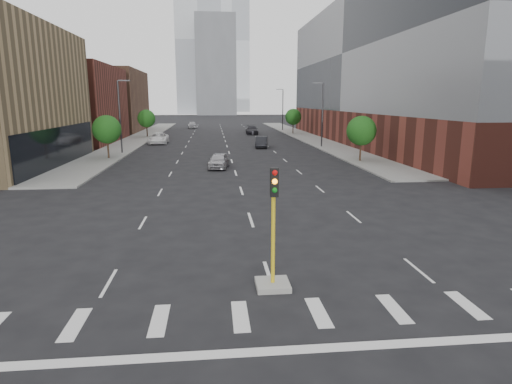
{
  "coord_description": "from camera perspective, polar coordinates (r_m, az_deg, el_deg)",
  "views": [
    {
      "loc": [
        -2.04,
        -5.26,
        6.62
      ],
      "look_at": [
        -0.12,
        13.83,
        2.5
      ],
      "focal_mm": 30.0,
      "sensor_mm": 36.0,
      "label": 1
    }
  ],
  "objects": [
    {
      "name": "tree_right_near",
      "position": [
        48.13,
        13.88,
        7.93
      ],
      "size": [
        3.2,
        3.2,
        4.85
      ],
      "color": "#382619",
      "rests_on": "ground"
    },
    {
      "name": "building_left_far_a",
      "position": [
        75.67,
        -25.86,
        10.47
      ],
      "size": [
        20.0,
        22.0,
        12.0
      ],
      "primitive_type": "cube",
      "color": "brown",
      "rests_on": "ground"
    },
    {
      "name": "sidewalk_left_far",
      "position": [
        80.58,
        -15.1,
        7.05
      ],
      "size": [
        5.0,
        92.0,
        0.15
      ],
      "primitive_type": "cube",
      "color": "gray",
      "rests_on": "ground"
    },
    {
      "name": "tower_right",
      "position": [
        267.62,
        -3.3,
        19.27
      ],
      "size": [
        20.0,
        20.0,
        80.0
      ],
      "primitive_type": "cube",
      "color": "#B2B7BC",
      "rests_on": "ground"
    },
    {
      "name": "car_far_left",
      "position": [
        68.88,
        -12.87,
        7.0
      ],
      "size": [
        2.84,
        6.07,
        1.68
      ],
      "primitive_type": "imported",
      "rotation": [
        0.0,
        0.0,
        0.01
      ],
      "color": "white",
      "rests_on": "ground"
    },
    {
      "name": "building_left_far_b",
      "position": [
        100.54,
        -20.83,
        11.28
      ],
      "size": [
        20.0,
        24.0,
        13.0
      ],
      "primitive_type": "cube",
      "color": "brown",
      "rests_on": "ground"
    },
    {
      "name": "sidewalk_right_far",
      "position": [
        81.33,
        6.42,
        7.43
      ],
      "size": [
        5.0,
        92.0,
        0.15
      ],
      "primitive_type": "cube",
      "color": "gray",
      "rests_on": "ground"
    },
    {
      "name": "median_traffic_signal",
      "position": [
        15.44,
        2.28,
        -9.34
      ],
      "size": [
        1.2,
        1.2,
        4.4
      ],
      "color": "#999993",
      "rests_on": "ground"
    },
    {
      "name": "tree_left_far",
      "position": [
        81.21,
        -14.41,
        9.47
      ],
      "size": [
        3.2,
        3.2,
        4.85
      ],
      "color": "#382619",
      "rests_on": "ground"
    },
    {
      "name": "car_deep_right",
      "position": [
        86.01,
        -0.55,
        8.26
      ],
      "size": [
        2.55,
        5.85,
        1.68
      ],
      "primitive_type": "imported",
      "rotation": [
        0.0,
        0.0,
        -0.04
      ],
      "color": "black",
      "rests_on": "ground"
    },
    {
      "name": "car_near_left",
      "position": [
        42.83,
        -4.98,
        4.21
      ],
      "size": [
        2.5,
        4.7,
        1.52
      ],
      "primitive_type": "imported",
      "rotation": [
        0.0,
        0.0,
        -0.16
      ],
      "color": "#A1A0A5",
      "rests_on": "ground"
    },
    {
      "name": "streetlight_right_a",
      "position": [
        62.23,
        8.78,
        10.5
      ],
      "size": [
        1.6,
        0.22,
        9.07
      ],
      "color": "#2D2D30",
      "rests_on": "ground"
    },
    {
      "name": "car_mid_right",
      "position": [
        61.61,
        0.76,
        6.67
      ],
      "size": [
        2.34,
        4.89,
        1.55
      ],
      "primitive_type": "imported",
      "rotation": [
        0.0,
        0.0,
        -0.15
      ],
      "color": "black",
      "rests_on": "ground"
    },
    {
      "name": "tower_left",
      "position": [
        227.12,
        -7.63,
        19.2
      ],
      "size": [
        22.0,
        22.0,
        70.0
      ],
      "primitive_type": "cube",
      "color": "#B2B7BC",
      "rests_on": "ground"
    },
    {
      "name": "streetlight_right_b",
      "position": [
        96.52,
        3.54,
        11.14
      ],
      "size": [
        1.6,
        0.22,
        9.07
      ],
      "color": "#2D2D30",
      "rests_on": "ground"
    },
    {
      "name": "tower_mid",
      "position": [
        205.84,
        -5.38,
        16.35
      ],
      "size": [
        18.0,
        18.0,
        44.0
      ],
      "primitive_type": "cube",
      "color": "slate",
      "rests_on": "ground"
    },
    {
      "name": "tree_right_far",
      "position": [
        86.81,
        4.98,
        9.95
      ],
      "size": [
        3.2,
        3.2,
        4.85
      ],
      "color": "#382619",
      "rests_on": "ground"
    },
    {
      "name": "building_right_main",
      "position": [
        72.61,
        20.73,
        14.82
      ],
      "size": [
        24.0,
        70.0,
        22.0
      ],
      "color": "brown",
      "rests_on": "ground"
    },
    {
      "name": "streetlight_left",
      "position": [
        56.44,
        -17.63,
        9.93
      ],
      "size": [
        1.6,
        0.22,
        9.07
      ],
      "color": "#2D2D30",
      "rests_on": "ground"
    },
    {
      "name": "car_distant",
      "position": [
        105.42,
        -8.5,
        8.84
      ],
      "size": [
        2.32,
        5.03,
        1.67
      ],
      "primitive_type": "imported",
      "rotation": [
        0.0,
        0.0,
        0.07
      ],
      "color": "#A2A2A6",
      "rests_on": "ground"
    },
    {
      "name": "tree_left_near",
      "position": [
        51.76,
        -19.28,
        7.88
      ],
      "size": [
        3.2,
        3.2,
        4.85
      ],
      "color": "#382619",
      "rests_on": "ground"
    }
  ]
}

